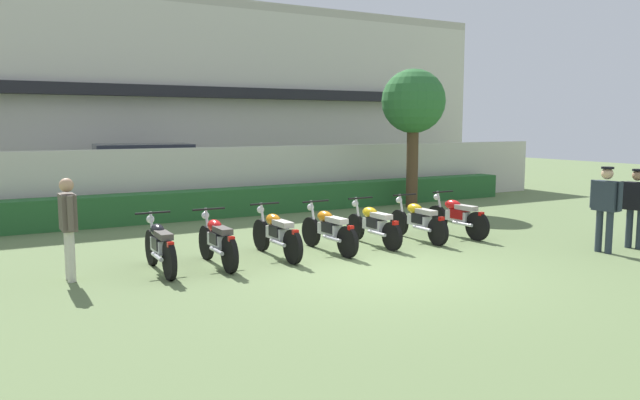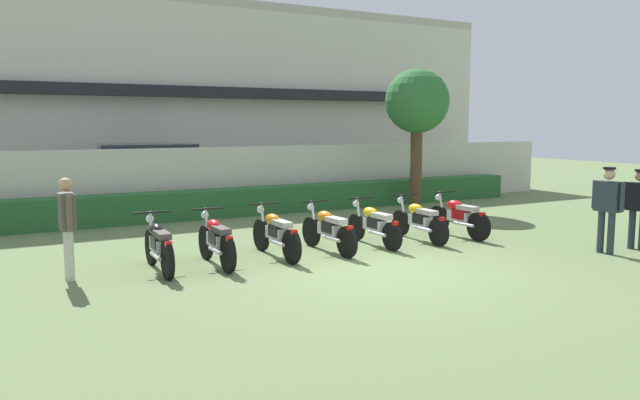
{
  "view_description": "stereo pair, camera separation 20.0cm",
  "coord_description": "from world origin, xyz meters",
  "px_view_note": "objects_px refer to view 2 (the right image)",
  "views": [
    {
      "loc": [
        -6.04,
        -8.37,
        2.47
      ],
      "look_at": [
        0.0,
        2.13,
        0.98
      ],
      "focal_mm": 34.76,
      "sensor_mm": 36.0,
      "label": 1
    },
    {
      "loc": [
        -5.86,
        -8.47,
        2.47
      ],
      "look_at": [
        0.0,
        2.13,
        0.98
      ],
      "focal_mm": 34.76,
      "sensor_mm": 36.0,
      "label": 2
    }
  ],
  "objects_px": {
    "officer_1": "(639,203)",
    "tree_near_inspector": "(417,104)",
    "motorcycle_in_row_0": "(159,245)",
    "motorcycle_in_row_2": "(276,233)",
    "motorcycle_in_row_5": "(419,220)",
    "inspector_person": "(67,220)",
    "motorcycle_in_row_6": "(458,216)",
    "motorcycle_in_row_4": "(374,224)",
    "parked_car": "(154,176)",
    "motorcycle_in_row_3": "(328,229)",
    "officer_0": "(608,203)",
    "motorcycle_in_row_1": "(216,240)"
  },
  "relations": [
    {
      "from": "motorcycle_in_row_4",
      "to": "officer_0",
      "type": "height_order",
      "value": "officer_0"
    },
    {
      "from": "tree_near_inspector",
      "to": "motorcycle_in_row_2",
      "type": "bearing_deg",
      "value": -146.75
    },
    {
      "from": "tree_near_inspector",
      "to": "motorcycle_in_row_6",
      "type": "distance_m",
      "value": 5.53
    },
    {
      "from": "parked_car",
      "to": "motorcycle_in_row_1",
      "type": "distance_m",
      "value": 8.2
    },
    {
      "from": "motorcycle_in_row_2",
      "to": "officer_1",
      "type": "relative_size",
      "value": 1.23
    },
    {
      "from": "motorcycle_in_row_2",
      "to": "motorcycle_in_row_5",
      "type": "distance_m",
      "value": 3.36
    },
    {
      "from": "tree_near_inspector",
      "to": "officer_1",
      "type": "relative_size",
      "value": 2.57
    },
    {
      "from": "inspector_person",
      "to": "officer_0",
      "type": "height_order",
      "value": "officer_0"
    },
    {
      "from": "motorcycle_in_row_6",
      "to": "officer_1",
      "type": "relative_size",
      "value": 1.17
    },
    {
      "from": "motorcycle_in_row_0",
      "to": "motorcycle_in_row_1",
      "type": "xyz_separation_m",
      "value": [
        1.0,
        -0.03,
        -0.0
      ]
    },
    {
      "from": "motorcycle_in_row_5",
      "to": "inspector_person",
      "type": "xyz_separation_m",
      "value": [
        -6.95,
        0.05,
        0.52
      ]
    },
    {
      "from": "parked_car",
      "to": "motorcycle_in_row_5",
      "type": "bearing_deg",
      "value": -59.78
    },
    {
      "from": "tree_near_inspector",
      "to": "motorcycle_in_row_5",
      "type": "relative_size",
      "value": 2.12
    },
    {
      "from": "inspector_person",
      "to": "officer_0",
      "type": "xyz_separation_m",
      "value": [
        9.27,
        -2.83,
        0.02
      ]
    },
    {
      "from": "motorcycle_in_row_0",
      "to": "inspector_person",
      "type": "height_order",
      "value": "inspector_person"
    },
    {
      "from": "motorcycle_in_row_4",
      "to": "parked_car",
      "type": "bearing_deg",
      "value": 17.03
    },
    {
      "from": "motorcycle_in_row_2",
      "to": "motorcycle_in_row_6",
      "type": "xyz_separation_m",
      "value": [
        4.4,
        -0.04,
        -0.0
      ]
    },
    {
      "from": "motorcycle_in_row_4",
      "to": "motorcycle_in_row_6",
      "type": "relative_size",
      "value": 1.01
    },
    {
      "from": "motorcycle_in_row_5",
      "to": "inspector_person",
      "type": "bearing_deg",
      "value": 91.19
    },
    {
      "from": "motorcycle_in_row_4",
      "to": "motorcycle_in_row_5",
      "type": "bearing_deg",
      "value": -91.81
    },
    {
      "from": "inspector_person",
      "to": "motorcycle_in_row_3",
      "type": "bearing_deg",
      "value": -1.57
    },
    {
      "from": "officer_0",
      "to": "motorcycle_in_row_2",
      "type": "bearing_deg",
      "value": -28.1
    },
    {
      "from": "motorcycle_in_row_0",
      "to": "motorcycle_in_row_3",
      "type": "distance_m",
      "value": 3.31
    },
    {
      "from": "inspector_person",
      "to": "officer_0",
      "type": "relative_size",
      "value": 0.98
    },
    {
      "from": "motorcycle_in_row_0",
      "to": "motorcycle_in_row_5",
      "type": "xyz_separation_m",
      "value": [
        5.57,
        0.12,
        -0.02
      ]
    },
    {
      "from": "motorcycle_in_row_0",
      "to": "motorcycle_in_row_3",
      "type": "bearing_deg",
      "value": -87.62
    },
    {
      "from": "motorcycle_in_row_0",
      "to": "tree_near_inspector",
      "type": "bearing_deg",
      "value": -61.63
    },
    {
      "from": "motorcycle_in_row_6",
      "to": "inspector_person",
      "type": "relative_size",
      "value": 1.14
    },
    {
      "from": "motorcycle_in_row_1",
      "to": "motorcycle_in_row_4",
      "type": "height_order",
      "value": "motorcycle_in_row_1"
    },
    {
      "from": "inspector_person",
      "to": "officer_0",
      "type": "distance_m",
      "value": 9.69
    },
    {
      "from": "officer_1",
      "to": "tree_near_inspector",
      "type": "bearing_deg",
      "value": -103.58
    },
    {
      "from": "motorcycle_in_row_5",
      "to": "inspector_person",
      "type": "distance_m",
      "value": 6.97
    },
    {
      "from": "inspector_person",
      "to": "officer_1",
      "type": "distance_m",
      "value": 10.55
    },
    {
      "from": "parked_car",
      "to": "motorcycle_in_row_3",
      "type": "bearing_deg",
      "value": -74.63
    },
    {
      "from": "inspector_person",
      "to": "parked_car",
      "type": "bearing_deg",
      "value": 67.18
    },
    {
      "from": "motorcycle_in_row_2",
      "to": "inspector_person",
      "type": "distance_m",
      "value": 3.63
    },
    {
      "from": "motorcycle_in_row_4",
      "to": "motorcycle_in_row_6",
      "type": "height_order",
      "value": "motorcycle_in_row_6"
    },
    {
      "from": "motorcycle_in_row_2",
      "to": "inspector_person",
      "type": "relative_size",
      "value": 1.2
    },
    {
      "from": "motorcycle_in_row_1",
      "to": "motorcycle_in_row_5",
      "type": "bearing_deg",
      "value": -86.96
    },
    {
      "from": "motorcycle_in_row_6",
      "to": "officer_1",
      "type": "distance_m",
      "value": 3.55
    },
    {
      "from": "motorcycle_in_row_5",
      "to": "officer_0",
      "type": "bearing_deg",
      "value": -138.72
    },
    {
      "from": "motorcycle_in_row_5",
      "to": "motorcycle_in_row_2",
      "type": "bearing_deg",
      "value": 91.81
    },
    {
      "from": "motorcycle_in_row_2",
      "to": "officer_0",
      "type": "bearing_deg",
      "value": -116.19
    },
    {
      "from": "motorcycle_in_row_1",
      "to": "motorcycle_in_row_3",
      "type": "distance_m",
      "value": 2.31
    },
    {
      "from": "motorcycle_in_row_0",
      "to": "motorcycle_in_row_2",
      "type": "distance_m",
      "value": 2.21
    },
    {
      "from": "motorcycle_in_row_2",
      "to": "motorcycle_in_row_3",
      "type": "distance_m",
      "value": 1.1
    },
    {
      "from": "motorcycle_in_row_0",
      "to": "motorcycle_in_row_4",
      "type": "distance_m",
      "value": 4.43
    },
    {
      "from": "motorcycle_in_row_0",
      "to": "officer_1",
      "type": "relative_size",
      "value": 1.15
    },
    {
      "from": "motorcycle_in_row_0",
      "to": "motorcycle_in_row_5",
      "type": "bearing_deg",
      "value": -87.1
    },
    {
      "from": "motorcycle_in_row_2",
      "to": "motorcycle_in_row_4",
      "type": "xyz_separation_m",
      "value": [
        2.22,
        0.04,
        -0.02
      ]
    }
  ]
}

